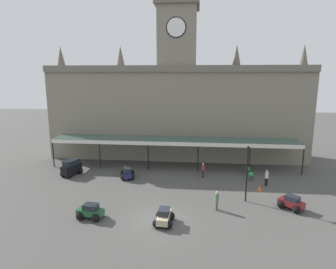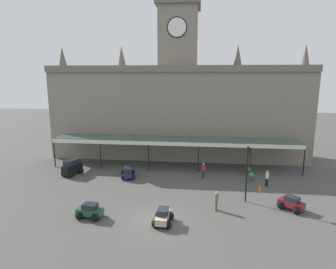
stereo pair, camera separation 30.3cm
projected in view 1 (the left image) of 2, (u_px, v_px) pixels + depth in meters
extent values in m
plane|color=#4A4A46|center=(160.00, 220.00, 22.92)|extent=(140.00, 140.00, 0.00)
cube|color=gray|center=(177.00, 112.00, 39.71)|extent=(33.73, 5.70, 12.26)
cube|color=#6C6558|center=(176.00, 68.00, 35.63)|extent=(33.73, 0.30, 0.80)
cube|color=gray|center=(178.00, 37.00, 37.76)|extent=(4.80, 4.80, 7.16)
cube|color=#665F53|center=(178.00, 3.00, 36.93)|extent=(5.50, 5.50, 1.00)
cylinder|color=white|center=(176.00, 27.00, 35.19)|extent=(2.20, 0.12, 2.20)
cylinder|color=black|center=(176.00, 27.00, 35.23)|extent=(2.46, 0.06, 2.46)
cone|color=#5F594E|center=(61.00, 56.00, 39.80)|extent=(1.10, 1.10, 2.60)
cone|color=#5F594E|center=(120.00, 56.00, 38.97)|extent=(1.10, 1.10, 2.60)
cone|color=#5F594E|center=(237.00, 55.00, 37.46)|extent=(1.10, 1.10, 2.60)
cone|color=#5F594E|center=(304.00, 55.00, 36.63)|extent=(1.10, 1.10, 2.60)
cube|color=#38564C|center=(174.00, 139.00, 35.32)|extent=(29.25, 3.20, 0.16)
cube|color=silver|center=(173.00, 144.00, 33.80)|extent=(29.25, 0.12, 0.44)
cylinder|color=black|center=(53.00, 153.00, 35.73)|extent=(0.14, 0.14, 3.42)
cylinder|color=black|center=(100.00, 155.00, 35.14)|extent=(0.14, 0.14, 3.42)
cylinder|color=black|center=(148.00, 156.00, 34.56)|extent=(0.14, 0.14, 3.42)
cylinder|color=black|center=(198.00, 158.00, 33.98)|extent=(0.14, 0.14, 3.42)
cylinder|color=black|center=(250.00, 159.00, 33.39)|extent=(0.14, 0.14, 3.42)
cylinder|color=black|center=(303.00, 161.00, 32.81)|extent=(0.14, 0.14, 3.42)
cube|color=#1E512D|center=(90.00, 212.00, 23.14)|extent=(2.13, 1.10, 0.50)
cube|color=#1E232B|center=(91.00, 207.00, 23.04)|extent=(1.18, 0.91, 0.42)
sphere|color=black|center=(80.00, 216.00, 22.90)|extent=(0.64, 0.64, 0.64)
sphere|color=black|center=(85.00, 211.00, 23.74)|extent=(0.64, 0.64, 0.64)
sphere|color=black|center=(96.00, 218.00, 22.63)|extent=(0.64, 0.64, 0.64)
sphere|color=black|center=(101.00, 213.00, 23.47)|extent=(0.64, 0.64, 0.64)
cube|color=black|center=(71.00, 169.00, 33.02)|extent=(1.71, 2.58, 0.95)
cube|color=#1E232B|center=(71.00, 162.00, 32.91)|extent=(1.49, 2.09, 0.55)
sphere|color=black|center=(69.00, 175.00, 32.16)|extent=(0.64, 0.64, 0.64)
sphere|color=black|center=(63.00, 174.00, 32.56)|extent=(0.64, 0.64, 0.64)
sphere|color=black|center=(80.00, 171.00, 33.66)|extent=(0.64, 0.64, 0.64)
sphere|color=black|center=(74.00, 170.00, 34.06)|extent=(0.64, 0.64, 0.64)
cube|color=maroon|center=(291.00, 203.00, 24.72)|extent=(2.11, 2.02, 0.50)
cube|color=#1E232B|center=(292.00, 198.00, 24.59)|extent=(1.35, 1.33, 0.42)
sphere|color=black|center=(281.00, 204.00, 24.96)|extent=(0.64, 0.64, 0.64)
sphere|color=black|center=(286.00, 201.00, 25.54)|extent=(0.64, 0.64, 0.64)
sphere|color=black|center=(297.00, 210.00, 23.98)|extent=(0.64, 0.64, 0.64)
sphere|color=black|center=(301.00, 206.00, 24.56)|extent=(0.64, 0.64, 0.64)
cube|color=tan|center=(164.00, 217.00, 22.30)|extent=(0.97, 2.09, 0.50)
cube|color=#1E232B|center=(164.00, 211.00, 22.25)|extent=(0.85, 1.14, 0.42)
sphere|color=black|center=(168.00, 224.00, 21.62)|extent=(0.64, 0.64, 0.64)
sphere|color=black|center=(157.00, 224.00, 21.75)|extent=(0.64, 0.64, 0.64)
sphere|color=black|center=(171.00, 216.00, 22.93)|extent=(0.64, 0.64, 0.64)
sphere|color=black|center=(160.00, 215.00, 23.05)|extent=(0.64, 0.64, 0.64)
cube|color=#19214C|center=(128.00, 173.00, 32.23)|extent=(1.41, 2.40, 0.55)
cube|color=#1E232B|center=(127.00, 169.00, 31.94)|extent=(1.17, 1.70, 0.45)
sphere|color=black|center=(124.00, 173.00, 32.97)|extent=(0.64, 0.64, 0.64)
sphere|color=black|center=(132.00, 172.00, 33.09)|extent=(0.64, 0.64, 0.64)
sphere|color=black|center=(123.00, 177.00, 31.46)|extent=(0.64, 0.64, 0.64)
sphere|color=black|center=(132.00, 177.00, 31.58)|extent=(0.64, 0.64, 0.64)
cylinder|color=black|center=(266.00, 182.00, 30.01)|extent=(0.17, 0.17, 0.82)
cylinder|color=black|center=(267.00, 182.00, 29.82)|extent=(0.17, 0.17, 0.82)
cylinder|color=silver|center=(267.00, 175.00, 29.77)|extent=(0.34, 0.34, 0.62)
sphere|color=tan|center=(267.00, 171.00, 29.68)|extent=(0.23, 0.23, 0.23)
cylinder|color=black|center=(203.00, 174.00, 32.44)|extent=(0.17, 0.17, 0.82)
cylinder|color=black|center=(203.00, 174.00, 32.22)|extent=(0.17, 0.17, 0.82)
cylinder|color=#A52D33|center=(203.00, 168.00, 32.19)|extent=(0.34, 0.34, 0.62)
sphere|color=tan|center=(203.00, 164.00, 32.10)|extent=(0.23, 0.23, 0.23)
cylinder|color=brown|center=(217.00, 205.00, 24.66)|extent=(0.17, 0.17, 0.82)
cylinder|color=brown|center=(216.00, 206.00, 24.46)|extent=(0.17, 0.17, 0.82)
cylinder|color=#4C724C|center=(217.00, 197.00, 24.41)|extent=(0.34, 0.34, 0.62)
sphere|color=tan|center=(217.00, 193.00, 24.33)|extent=(0.23, 0.23, 0.23)
cylinder|color=black|center=(247.00, 177.00, 25.89)|extent=(0.13, 0.13, 4.55)
cube|color=black|center=(248.00, 150.00, 25.38)|extent=(0.30, 0.30, 0.44)
sphere|color=black|center=(248.00, 147.00, 25.33)|extent=(0.14, 0.14, 0.14)
cone|color=orange|center=(259.00, 188.00, 28.66)|extent=(0.40, 0.40, 0.57)
cylinder|color=#47423D|center=(251.00, 179.00, 31.40)|extent=(0.56, 0.56, 0.42)
sphere|color=#278337|center=(251.00, 175.00, 31.31)|extent=(0.60, 0.60, 0.60)
cylinder|color=#47423D|center=(248.00, 173.00, 33.26)|extent=(0.56, 0.56, 0.42)
sphere|color=#21682E|center=(248.00, 169.00, 33.17)|extent=(0.60, 0.60, 0.60)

